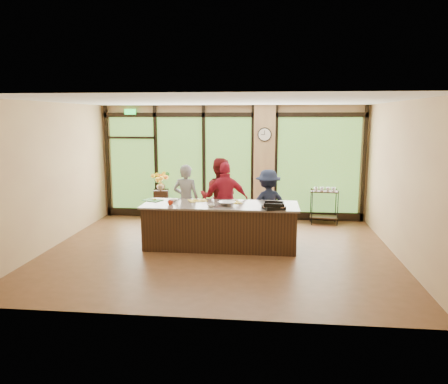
% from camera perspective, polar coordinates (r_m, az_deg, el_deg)
% --- Properties ---
extents(floor, '(7.00, 7.00, 0.00)m').
position_cam_1_polar(floor, '(8.96, -0.68, -7.74)').
color(floor, '#51331C').
rests_on(floor, ground).
extents(ceiling, '(7.00, 7.00, 0.00)m').
position_cam_1_polar(ceiling, '(8.55, -0.72, 11.81)').
color(ceiling, silver).
rests_on(ceiling, back_wall).
extents(back_wall, '(7.00, 0.00, 7.00)m').
position_cam_1_polar(back_wall, '(11.59, 1.06, 3.85)').
color(back_wall, tan).
rests_on(back_wall, floor).
extents(left_wall, '(0.00, 6.00, 6.00)m').
position_cam_1_polar(left_wall, '(9.68, -21.74, 1.98)').
color(left_wall, tan).
rests_on(left_wall, floor).
extents(right_wall, '(0.00, 6.00, 6.00)m').
position_cam_1_polar(right_wall, '(8.92, 22.23, 1.34)').
color(right_wall, tan).
rests_on(right_wall, floor).
extents(window_wall, '(6.90, 0.12, 3.00)m').
position_cam_1_polar(window_wall, '(11.54, 1.85, 3.30)').
color(window_wall, tan).
rests_on(window_wall, floor).
extents(island_base, '(3.10, 1.00, 0.88)m').
position_cam_1_polar(island_base, '(9.13, -0.46, -4.54)').
color(island_base, black).
rests_on(island_base, floor).
extents(countertop, '(3.20, 1.10, 0.04)m').
position_cam_1_polar(countertop, '(9.02, -0.47, -1.71)').
color(countertop, '#72655E').
rests_on(countertop, island_base).
extents(wall_clock, '(0.36, 0.04, 0.36)m').
position_cam_1_polar(wall_clock, '(11.36, 5.32, 7.48)').
color(wall_clock, black).
rests_on(wall_clock, window_wall).
extents(cook_left, '(0.64, 0.46, 1.65)m').
position_cam_1_polar(cook_left, '(9.95, -4.97, -1.10)').
color(cook_left, gray).
rests_on(cook_left, floor).
extents(cook_midleft, '(0.88, 0.69, 1.80)m').
position_cam_1_polar(cook_midleft, '(9.89, -0.68, -0.70)').
color(cook_midleft, maroon).
rests_on(cook_midleft, floor).
extents(cook_midright, '(1.06, 0.57, 1.72)m').
position_cam_1_polar(cook_midright, '(9.70, 0.24, -1.14)').
color(cook_midright, '#AB1A2F').
rests_on(cook_midright, floor).
extents(cook_right, '(1.13, 0.85, 1.55)m').
position_cam_1_polar(cook_right, '(9.82, 5.76, -1.57)').
color(cook_right, '#171E34').
rests_on(cook_right, floor).
extents(roasting_pan, '(0.48, 0.43, 0.07)m').
position_cam_1_polar(roasting_pan, '(8.57, 6.52, -2.02)').
color(roasting_pan, black).
rests_on(roasting_pan, countertop).
extents(mixing_bowl, '(0.42, 0.42, 0.08)m').
position_cam_1_polar(mixing_bowl, '(8.87, 0.34, -1.51)').
color(mixing_bowl, silver).
rests_on(mixing_bowl, countertop).
extents(cutting_board_left, '(0.47, 0.42, 0.01)m').
position_cam_1_polar(cutting_board_left, '(9.54, -9.29, -1.05)').
color(cutting_board_left, '#32802E').
rests_on(cutting_board_left, countertop).
extents(cutting_board_center, '(0.46, 0.41, 0.01)m').
position_cam_1_polar(cutting_board_center, '(9.38, -3.45, -1.12)').
color(cutting_board_center, gold).
rests_on(cutting_board_center, countertop).
extents(cutting_board_right, '(0.53, 0.47, 0.01)m').
position_cam_1_polar(cutting_board_right, '(9.17, 0.81, -1.36)').
color(cutting_board_right, gold).
rests_on(cutting_board_right, countertop).
extents(prep_bowl_near, '(0.19, 0.19, 0.05)m').
position_cam_1_polar(prep_bowl_near, '(9.32, -6.70, -1.11)').
color(prep_bowl_near, white).
rests_on(prep_bowl_near, countertop).
extents(prep_bowl_mid, '(0.18, 0.18, 0.05)m').
position_cam_1_polar(prep_bowl_mid, '(8.77, -1.66, -1.77)').
color(prep_bowl_mid, white).
rests_on(prep_bowl_mid, countertop).
extents(prep_bowl_far, '(0.14, 0.14, 0.03)m').
position_cam_1_polar(prep_bowl_far, '(9.34, 1.42, -1.09)').
color(prep_bowl_far, white).
rests_on(prep_bowl_far, countertop).
extents(red_ramekin, '(0.15, 0.15, 0.09)m').
position_cam_1_polar(red_ramekin, '(9.00, -7.01, -1.39)').
color(red_ramekin, '#AB2611').
rests_on(red_ramekin, countertop).
extents(flower_stand, '(0.46, 0.46, 0.78)m').
position_cam_1_polar(flower_stand, '(11.83, -8.18, -1.57)').
color(flower_stand, black).
rests_on(flower_stand, floor).
extents(flower_vase, '(0.27, 0.27, 0.25)m').
position_cam_1_polar(flower_vase, '(11.74, -8.24, 0.89)').
color(flower_vase, olive).
rests_on(flower_vase, flower_stand).
extents(bar_cart, '(0.73, 0.47, 0.95)m').
position_cam_1_polar(bar_cart, '(11.37, 12.95, -1.26)').
color(bar_cart, black).
rests_on(bar_cart, floor).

